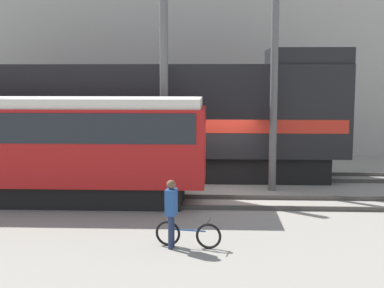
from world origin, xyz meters
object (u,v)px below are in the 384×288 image
(freight_locomotive, at_px, (132,119))
(bicycle, at_px, (188,234))
(streetcar, at_px, (20,143))
(person, at_px, (171,207))
(utility_pole_right, at_px, (274,65))
(utility_pole_center, at_px, (164,87))

(freight_locomotive, distance_m, bicycle, 9.37)
(streetcar, height_order, person, streetcar)
(freight_locomotive, height_order, utility_pole_right, utility_pole_right)
(bicycle, relative_size, person, 0.97)
(freight_locomotive, distance_m, utility_pole_center, 2.95)
(utility_pole_center, xyz_separation_m, utility_pole_right, (3.85, 0.00, 0.79))
(person, xyz_separation_m, utility_pole_right, (3.05, 6.61, 3.45))
(bicycle, height_order, person, person)
(streetcar, distance_m, utility_pole_right, 8.89)
(utility_pole_right, bearing_deg, utility_pole_center, 180.00)
(utility_pole_center, bearing_deg, freight_locomotive, 124.19)
(person, distance_m, utility_pole_right, 8.06)
(freight_locomotive, distance_m, utility_pole_right, 6.13)
(streetcar, relative_size, utility_pole_center, 1.61)
(utility_pole_center, bearing_deg, bicycle, -79.71)
(utility_pole_center, relative_size, utility_pole_right, 0.82)
(person, relative_size, utility_pole_center, 0.22)
(freight_locomotive, relative_size, streetcar, 1.44)
(freight_locomotive, relative_size, bicycle, 10.63)
(bicycle, xyz_separation_m, utility_pole_center, (-1.19, 6.54, 3.34))
(utility_pole_right, bearing_deg, streetcar, -165.07)
(freight_locomotive, height_order, streetcar, freight_locomotive)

